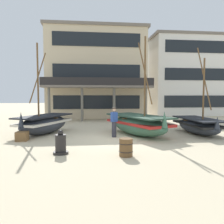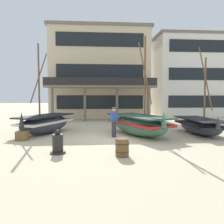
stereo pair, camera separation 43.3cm
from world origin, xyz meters
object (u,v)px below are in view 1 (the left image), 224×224
Objects in this scene: wooden_barrel at (126,147)px; cargo_crate at (22,136)px; fishing_boat_centre_large at (44,123)px; fisherman_by_hull at (114,122)px; capstan_winch at (61,144)px; harbor_building_main at (96,74)px; fishing_boat_far_right at (198,125)px; harbor_building_annex at (188,76)px; fishing_boat_near_left at (139,124)px.

cargo_crate is at bearing 143.46° from wooden_barrel.
cargo_crate is (-0.74, -2.16, -0.40)m from fishing_boat_centre_large.
fishing_boat_centre_large is 3.21× the size of fisherman_by_hull.
fisherman_by_hull reaches higher than capstan_winch.
harbor_building_main is (4.42, 13.66, 4.50)m from cargo_crate.
fishing_boat_far_right is 9.15× the size of cargo_crate.
harbor_building_annex is at bearing 53.12° from fisherman_by_hull.
harbor_building_main is at bearing 92.04° from fisherman_by_hull.
harbor_building_main reaches higher than cargo_crate.
fishing_boat_near_left is 1.04× the size of fishing_boat_centre_large.
fishing_boat_near_left reaches higher than fishing_boat_centre_large.
harbor_building_annex reaches higher than cargo_crate.
fishing_boat_near_left is at bearing 17.28° from fisherman_by_hull.
harbor_building_main reaches higher than fishing_boat_centre_large.
harbor_building_main is at bearing 82.70° from capstan_winch.
fishing_boat_far_right reaches higher than cargo_crate.
harbor_building_annex is (10.96, 18.68, 4.37)m from wooden_barrel.
wooden_barrel is 0.07× the size of harbor_building_main.
fishing_boat_far_right is at bearing 41.13° from wooden_barrel.
fishing_boat_far_right is 3.13× the size of fisherman_by_hull.
harbor_building_main reaches higher than fisherman_by_hull.
fishing_boat_far_right reaches higher than wooden_barrel.
cargo_crate is 0.05× the size of harbor_building_main.
wooden_barrel is at bearing -14.39° from capstan_winch.
harbor_building_annex is at bearing 59.59° from wooden_barrel.
fishing_boat_near_left is 8.06× the size of wooden_barrel.
fishing_boat_near_left is 0.59× the size of harbor_building_annex.
fishing_boat_near_left reaches higher than cargo_crate.
fishing_boat_near_left is 9.78× the size of cargo_crate.
fishing_boat_near_left reaches higher than wooden_barrel.
fishing_boat_near_left is at bearing 71.21° from wooden_barrel.
wooden_barrel reaches higher than cargo_crate.
wooden_barrel is (2.56, -0.66, -0.04)m from capstan_winch.
capstan_winch is 2.64m from wooden_barrel.
capstan_winch is at bearing -97.30° from harbor_building_main.
harbor_building_main is 11.48m from harbor_building_annex.
fishing_boat_near_left is 1.07× the size of fishing_boat_far_right.
cargo_crate is at bearing -108.96° from fishing_boat_centre_large.
fishing_boat_near_left is at bearing -179.32° from fishing_boat_far_right.
fishing_boat_far_right reaches higher than fisherman_by_hull.
fishing_boat_centre_large is 0.56× the size of harbor_building_annex.
fishing_boat_centre_large reaches higher than cargo_crate.
fishing_boat_centre_large is (-5.67, 1.16, -0.02)m from fishing_boat_near_left.
harbor_building_annex is (13.52, 18.02, 4.33)m from capstan_winch.
fisherman_by_hull reaches higher than cargo_crate.
fishing_boat_centre_large is at bearing 106.92° from capstan_winch.
wooden_barrel is 22.10m from harbor_building_annex.
wooden_barrel is at bearing -54.48° from fishing_boat_centre_large.
harbor_building_annex is at bearing 43.66° from cargo_crate.
fishing_boat_centre_large is at bearing -139.37° from harbor_building_annex.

